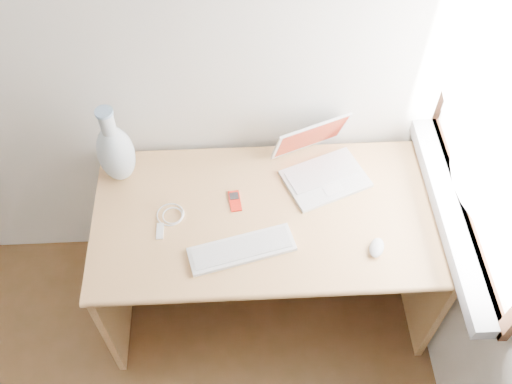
{
  "coord_description": "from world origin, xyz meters",
  "views": [
    {
      "loc": [
        0.91,
        0.13,
        2.51
      ],
      "look_at": [
        0.97,
        1.35,
        0.9
      ],
      "focal_mm": 40.0,
      "sensor_mm": 36.0,
      "label": 1
    }
  ],
  "objects_px": {
    "desk": "(268,225)",
    "vase": "(116,152)",
    "laptop": "(325,164)",
    "external_keyboard": "(242,249)"
  },
  "relations": [
    {
      "from": "desk",
      "to": "vase",
      "type": "xyz_separation_m",
      "value": [
        -0.58,
        0.13,
        0.35
      ]
    },
    {
      "from": "laptop",
      "to": "vase",
      "type": "xyz_separation_m",
      "value": [
        -0.82,
        0.02,
        0.1
      ]
    },
    {
      "from": "desk",
      "to": "laptop",
      "type": "xyz_separation_m",
      "value": [
        0.23,
        0.11,
        0.26
      ]
    },
    {
      "from": "laptop",
      "to": "external_keyboard",
      "type": "relative_size",
      "value": 0.92
    },
    {
      "from": "desk",
      "to": "laptop",
      "type": "bearing_deg",
      "value": 25.83
    },
    {
      "from": "vase",
      "to": "laptop",
      "type": "bearing_deg",
      "value": -1.45
    },
    {
      "from": "desk",
      "to": "external_keyboard",
      "type": "relative_size",
      "value": 3.36
    },
    {
      "from": "laptop",
      "to": "external_keyboard",
      "type": "height_order",
      "value": "laptop"
    },
    {
      "from": "laptop",
      "to": "external_keyboard",
      "type": "distance_m",
      "value": 0.5
    },
    {
      "from": "laptop",
      "to": "vase",
      "type": "bearing_deg",
      "value": 156.94
    }
  ]
}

